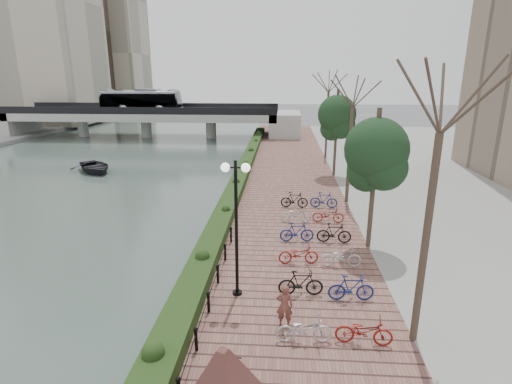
{
  "coord_description": "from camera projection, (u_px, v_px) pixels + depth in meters",
  "views": [
    {
      "loc": [
        3.86,
        -8.91,
        8.4
      ],
      "look_at": [
        2.37,
        12.64,
        2.0
      ],
      "focal_mm": 28.0,
      "sensor_mm": 36.0,
      "label": 1
    }
  ],
  "objects": [
    {
      "name": "river_water",
      "position": [
        74.0,
        171.0,
        36.06
      ],
      "size": [
        30.0,
        130.0,
        0.02
      ],
      "primitive_type": "cube",
      "color": "#43544E",
      "rests_on": "ground"
    },
    {
      "name": "pedestrian",
      "position": [
        285.0,
        306.0,
        12.82
      ],
      "size": [
        0.58,
        0.41,
        1.5
      ],
      "primitive_type": "imported",
      "rotation": [
        0.0,
        0.0,
        3.04
      ],
      "color": "brown",
      "rests_on": "promenade"
    },
    {
      "name": "far_buildings",
      "position": [
        35.0,
        30.0,
        72.39
      ],
      "size": [
        35.0,
        38.0,
        38.0
      ],
      "color": "#B6AA98",
      "rests_on": "far_bank"
    },
    {
      "name": "promenade",
      "position": [
        284.0,
        197.0,
        27.56
      ],
      "size": [
        8.0,
        75.0,
        0.5
      ],
      "primitive_type": "cube",
      "color": "brown",
      "rests_on": "ground"
    },
    {
      "name": "boat",
      "position": [
        94.0,
        167.0,
        35.38
      ],
      "size": [
        5.68,
        5.76,
        0.98
      ],
      "primitive_type": "imported",
      "rotation": [
        0.0,
        0.0,
        0.74
      ],
      "color": "black",
      "rests_on": "river_water"
    },
    {
      "name": "lamppost",
      "position": [
        236.0,
        201.0,
        13.9
      ],
      "size": [
        1.02,
        0.32,
        5.09
      ],
      "color": "black",
      "rests_on": "promenade"
    },
    {
      "name": "hedge",
      "position": [
        239.0,
        179.0,
        30.02
      ],
      "size": [
        1.1,
        56.0,
        0.6
      ],
      "primitive_type": "cube",
      "color": "#1C3212",
      "rests_on": "promenade"
    },
    {
      "name": "street_trees",
      "position": [
        359.0,
        164.0,
        21.72
      ],
      "size": [
        3.2,
        37.12,
        6.8
      ],
      "color": "#36271F",
      "rests_on": "promenade"
    },
    {
      "name": "bridge",
      "position": [
        145.0,
        113.0,
        54.24
      ],
      "size": [
        36.0,
        10.77,
        6.5
      ],
      "color": "gray",
      "rests_on": "ground"
    },
    {
      "name": "chain_fence",
      "position": [
        203.0,
        320.0,
        12.74
      ],
      "size": [
        0.1,
        14.1,
        0.7
      ],
      "color": "black",
      "rests_on": "promenade"
    },
    {
      "name": "bicycle_parking",
      "position": [
        317.0,
        244.0,
        18.13
      ],
      "size": [
        2.4,
        14.69,
        1.0
      ],
      "color": "silver",
      "rests_on": "promenade"
    }
  ]
}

